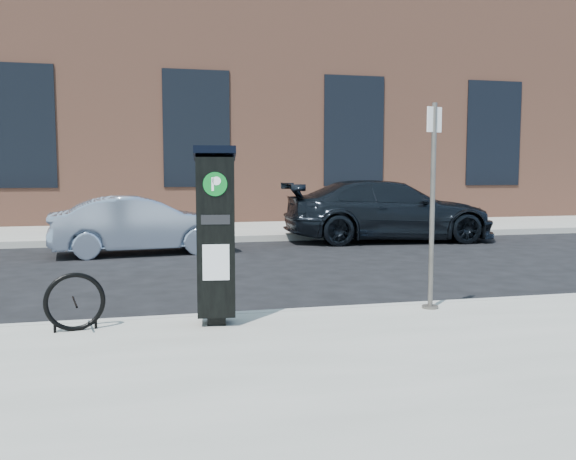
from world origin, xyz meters
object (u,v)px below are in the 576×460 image
object	(u,v)px
car_silver	(141,225)
parking_kiosk	(216,234)
bike_rack	(75,302)
sign_pole	(432,208)
car_dark	(389,211)

from	to	relation	value
car_silver	parking_kiosk	bearing A→B (deg)	179.61
bike_rack	car_silver	xyz separation A→B (m)	(0.63, 6.80, 0.17)
car_silver	sign_pole	bearing A→B (deg)	-160.80
sign_pole	car_dark	size ratio (longest dim) A/B	0.45
parking_kiosk	bike_rack	size ratio (longest dim) A/B	3.11
bike_rack	parking_kiosk	bearing A→B (deg)	-11.87
parking_kiosk	bike_rack	xyz separation A→B (m)	(-1.40, 0.05, -0.65)
sign_pole	car_silver	bearing A→B (deg)	99.16
bike_rack	car_dark	distance (m)	10.23
car_silver	car_dark	size ratio (longest dim) A/B	0.71
car_dark	car_silver	bearing A→B (deg)	104.59
parking_kiosk	car_silver	distance (m)	6.91
sign_pole	car_silver	size ratio (longest dim) A/B	0.64
sign_pole	parking_kiosk	bearing A→B (deg)	166.55
parking_kiosk	car_dark	world-z (taller)	parking_kiosk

